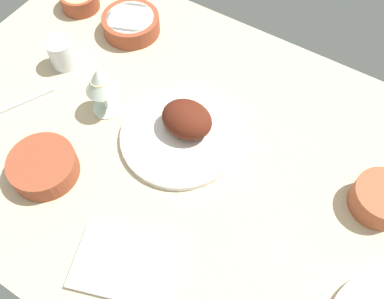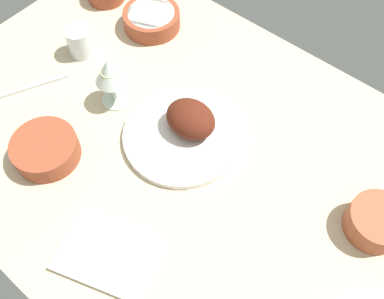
% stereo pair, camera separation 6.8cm
% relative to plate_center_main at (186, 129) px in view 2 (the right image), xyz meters
% --- Properties ---
extents(dining_table, '(1.40, 0.90, 0.04)m').
position_rel_plate_center_main_xyz_m(dining_table, '(-0.05, 0.03, -0.05)').
color(dining_table, '#C6B28E').
rests_on(dining_table, ground).
extents(plate_center_main, '(0.28, 0.28, 0.09)m').
position_rel_plate_center_main_xyz_m(plate_center_main, '(0.00, 0.00, 0.00)').
color(plate_center_main, silver).
rests_on(plate_center_main, dining_table).
extents(bowl_soup, '(0.15, 0.15, 0.05)m').
position_rel_plate_center_main_xyz_m(bowl_soup, '(0.21, 0.25, 0.00)').
color(bowl_soup, brown).
rests_on(bowl_soup, dining_table).
extents(bowl_cream, '(0.16, 0.16, 0.05)m').
position_rel_plate_center_main_xyz_m(bowl_cream, '(0.31, -0.22, 0.00)').
color(bowl_cream, brown).
rests_on(bowl_cream, dining_table).
extents(bowl_pasta, '(0.12, 0.12, 0.06)m').
position_rel_plate_center_main_xyz_m(bowl_pasta, '(-0.45, -0.07, 0.01)').
color(bowl_pasta, '#A35133').
rests_on(bowl_pasta, dining_table).
extents(wine_glass, '(0.08, 0.08, 0.14)m').
position_rel_plate_center_main_xyz_m(wine_glass, '(0.20, 0.04, 0.07)').
color(wine_glass, silver).
rests_on(wine_glass, dining_table).
extents(water_tumbler, '(0.07, 0.07, 0.08)m').
position_rel_plate_center_main_xyz_m(water_tumbler, '(0.39, -0.03, 0.01)').
color(water_tumbler, silver).
rests_on(water_tumbler, dining_table).
extents(folded_napkin, '(0.21, 0.18, 0.01)m').
position_rel_plate_center_main_xyz_m(folded_napkin, '(-0.06, 0.33, -0.02)').
color(folded_napkin, white).
rests_on(folded_napkin, dining_table).
extents(spoon_loose, '(0.09, 0.17, 0.01)m').
position_rel_plate_center_main_xyz_m(spoon_loose, '(0.40, 0.14, -0.02)').
color(spoon_loose, silver).
rests_on(spoon_loose, dining_table).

